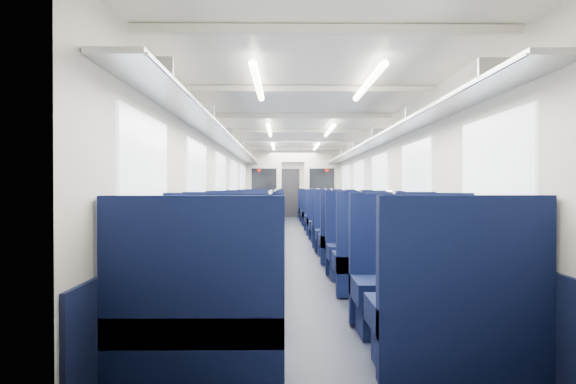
% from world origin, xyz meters
% --- Properties ---
extents(floor, '(2.80, 18.00, 0.01)m').
position_xyz_m(floor, '(0.00, 0.00, 0.00)').
color(floor, black).
rests_on(floor, ground).
extents(ceiling, '(2.80, 18.00, 0.01)m').
position_xyz_m(ceiling, '(0.00, 0.00, 2.35)').
color(ceiling, white).
rests_on(ceiling, wall_left).
extents(wall_left, '(0.02, 18.00, 2.35)m').
position_xyz_m(wall_left, '(-1.40, 0.00, 1.18)').
color(wall_left, beige).
rests_on(wall_left, floor).
extents(dado_left, '(0.03, 17.90, 0.70)m').
position_xyz_m(dado_left, '(-1.39, 0.00, 0.35)').
color(dado_left, black).
rests_on(dado_left, floor).
extents(wall_right, '(0.02, 18.00, 2.35)m').
position_xyz_m(wall_right, '(1.40, 0.00, 1.18)').
color(wall_right, beige).
rests_on(wall_right, floor).
extents(dado_right, '(0.03, 17.90, 0.70)m').
position_xyz_m(dado_right, '(1.39, 0.00, 0.35)').
color(dado_right, black).
rests_on(dado_right, floor).
extents(wall_far, '(2.80, 0.02, 2.35)m').
position_xyz_m(wall_far, '(0.00, 9.00, 1.18)').
color(wall_far, beige).
rests_on(wall_far, floor).
extents(luggage_rack_left, '(0.36, 17.40, 0.18)m').
position_xyz_m(luggage_rack_left, '(-1.21, 0.00, 1.97)').
color(luggage_rack_left, '#B2B5BA').
rests_on(luggage_rack_left, wall_left).
extents(luggage_rack_right, '(0.36, 17.40, 0.18)m').
position_xyz_m(luggage_rack_right, '(1.21, 0.00, 1.97)').
color(luggage_rack_right, '#B2B5BA').
rests_on(luggage_rack_right, wall_right).
extents(windows, '(2.78, 15.60, 0.75)m').
position_xyz_m(windows, '(0.00, -0.46, 1.42)').
color(windows, white).
rests_on(windows, wall_left).
extents(ceiling_fittings, '(2.70, 16.06, 0.11)m').
position_xyz_m(ceiling_fittings, '(0.00, -0.26, 2.29)').
color(ceiling_fittings, silver).
rests_on(ceiling_fittings, ceiling).
extents(end_door, '(0.75, 0.06, 2.00)m').
position_xyz_m(end_door, '(0.00, 8.94, 1.00)').
color(end_door, black).
rests_on(end_door, floor).
extents(bulkhead, '(2.80, 0.10, 2.35)m').
position_xyz_m(bulkhead, '(-0.00, 3.40, 1.23)').
color(bulkhead, silver).
rests_on(bulkhead, floor).
extents(seat_0, '(1.08, 0.60, 1.21)m').
position_xyz_m(seat_0, '(-0.83, -8.33, 0.37)').
color(seat_0, '#0C1439').
rests_on(seat_0, floor).
extents(seat_1, '(1.08, 0.60, 1.21)m').
position_xyz_m(seat_1, '(0.83, -8.20, 0.37)').
color(seat_1, '#0C1439').
rests_on(seat_1, floor).
extents(seat_2, '(1.08, 0.60, 1.21)m').
position_xyz_m(seat_2, '(-0.83, -7.10, 0.37)').
color(seat_2, '#0C1439').
rests_on(seat_2, floor).
extents(seat_3, '(1.08, 0.60, 1.21)m').
position_xyz_m(seat_3, '(0.83, -7.23, 0.37)').
color(seat_3, '#0C1439').
rests_on(seat_3, floor).
extents(seat_4, '(1.08, 0.60, 1.21)m').
position_xyz_m(seat_4, '(-0.83, -5.95, 0.37)').
color(seat_4, '#0C1439').
rests_on(seat_4, floor).
extents(seat_5, '(1.08, 0.60, 1.21)m').
position_xyz_m(seat_5, '(0.83, -5.87, 0.37)').
color(seat_5, '#0C1439').
rests_on(seat_5, floor).
extents(seat_6, '(1.08, 0.60, 1.21)m').
position_xyz_m(seat_6, '(-0.83, -4.75, 0.37)').
color(seat_6, '#0C1439').
rests_on(seat_6, floor).
extents(seat_7, '(1.08, 0.60, 1.21)m').
position_xyz_m(seat_7, '(0.83, -4.81, 0.37)').
color(seat_7, '#0C1439').
rests_on(seat_7, floor).
extents(seat_8, '(1.08, 0.60, 1.21)m').
position_xyz_m(seat_8, '(-0.83, -3.67, 0.37)').
color(seat_8, '#0C1439').
rests_on(seat_8, floor).
extents(seat_9, '(1.08, 0.60, 1.21)m').
position_xyz_m(seat_9, '(0.83, -3.61, 0.37)').
color(seat_9, '#0C1439').
rests_on(seat_9, floor).
extents(seat_10, '(1.08, 0.60, 1.21)m').
position_xyz_m(seat_10, '(-0.83, -2.46, 0.37)').
color(seat_10, '#0C1439').
rests_on(seat_10, floor).
extents(seat_11, '(1.08, 0.60, 1.21)m').
position_xyz_m(seat_11, '(0.83, -2.50, 0.37)').
color(seat_11, '#0C1439').
rests_on(seat_11, floor).
extents(seat_12, '(1.08, 0.60, 1.21)m').
position_xyz_m(seat_12, '(-0.83, -1.48, 0.37)').
color(seat_12, '#0C1439').
rests_on(seat_12, floor).
extents(seat_13, '(1.08, 0.60, 1.21)m').
position_xyz_m(seat_13, '(0.83, -1.47, 0.37)').
color(seat_13, '#0C1439').
rests_on(seat_13, floor).
extents(seat_14, '(1.08, 0.60, 1.21)m').
position_xyz_m(seat_14, '(-0.83, -0.17, 0.37)').
color(seat_14, '#0C1439').
rests_on(seat_14, floor).
extents(seat_15, '(1.08, 0.60, 1.21)m').
position_xyz_m(seat_15, '(0.83, -0.31, 0.37)').
color(seat_15, '#0C1439').
rests_on(seat_15, floor).
extents(seat_16, '(1.08, 0.60, 1.21)m').
position_xyz_m(seat_16, '(-0.83, 0.80, 0.37)').
color(seat_16, '#0C1439').
rests_on(seat_16, floor).
extents(seat_17, '(1.08, 0.60, 1.21)m').
position_xyz_m(seat_17, '(0.83, 0.96, 0.37)').
color(seat_17, '#0C1439').
rests_on(seat_17, floor).
extents(seat_18, '(1.08, 0.60, 1.21)m').
position_xyz_m(seat_18, '(-0.83, 2.05, 0.37)').
color(seat_18, '#0C1439').
rests_on(seat_18, floor).
extents(seat_19, '(1.08, 0.60, 1.21)m').
position_xyz_m(seat_19, '(0.83, 2.10, 0.37)').
color(seat_19, '#0C1439').
rests_on(seat_19, floor).
extents(seat_20, '(1.08, 0.60, 1.21)m').
position_xyz_m(seat_20, '(-0.83, 4.24, 0.37)').
color(seat_20, '#0C1439').
rests_on(seat_20, floor).
extents(seat_21, '(1.08, 0.60, 1.21)m').
position_xyz_m(seat_21, '(0.83, 4.02, 0.37)').
color(seat_21, '#0C1439').
rests_on(seat_21, floor).
extents(seat_22, '(1.08, 0.60, 1.21)m').
position_xyz_m(seat_22, '(-0.83, 5.30, 0.37)').
color(seat_22, '#0C1439').
rests_on(seat_22, floor).
extents(seat_23, '(1.08, 0.60, 1.21)m').
position_xyz_m(seat_23, '(0.83, 5.16, 0.37)').
color(seat_23, '#0C1439').
rests_on(seat_23, floor).
extents(seat_24, '(1.08, 0.60, 1.21)m').
position_xyz_m(seat_24, '(-0.83, 6.41, 0.37)').
color(seat_24, '#0C1439').
rests_on(seat_24, floor).
extents(seat_25, '(1.08, 0.60, 1.21)m').
position_xyz_m(seat_25, '(0.83, 6.50, 0.37)').
color(seat_25, '#0C1439').
rests_on(seat_25, floor).
extents(seat_26, '(1.08, 0.60, 1.21)m').
position_xyz_m(seat_26, '(-0.83, 7.62, 0.37)').
color(seat_26, '#0C1439').
rests_on(seat_26, floor).
extents(seat_27, '(1.08, 0.60, 1.21)m').
position_xyz_m(seat_27, '(0.83, 7.70, 0.37)').
color(seat_27, '#0C1439').
rests_on(seat_27, floor).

